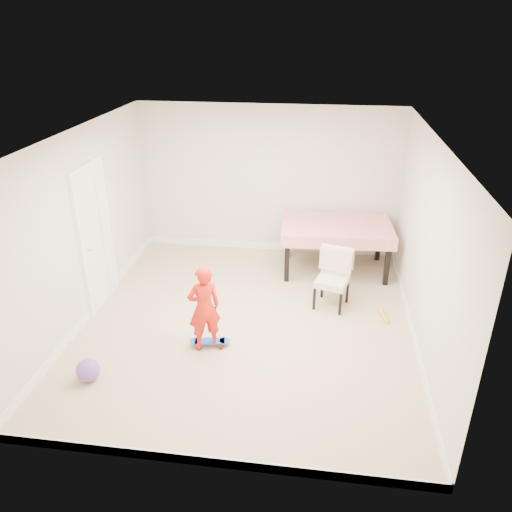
# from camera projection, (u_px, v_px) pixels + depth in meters

# --- Properties ---
(ground) EXTENTS (5.00, 5.00, 0.00)m
(ground) POSITION_uv_depth(u_px,v_px,m) (247.00, 323.00, 6.98)
(ground) COLOR tan
(ground) RESTS_ON ground
(ceiling) EXTENTS (4.50, 5.00, 0.04)m
(ceiling) POSITION_uv_depth(u_px,v_px,m) (245.00, 138.00, 5.87)
(ceiling) COLOR white
(ceiling) RESTS_ON wall_back
(wall_back) EXTENTS (4.50, 0.04, 2.60)m
(wall_back) POSITION_uv_depth(u_px,v_px,m) (268.00, 181.00, 8.63)
(wall_back) COLOR beige
(wall_back) RESTS_ON ground
(wall_front) EXTENTS (4.50, 0.04, 2.60)m
(wall_front) POSITION_uv_depth(u_px,v_px,m) (201.00, 354.00, 4.21)
(wall_front) COLOR beige
(wall_front) RESTS_ON ground
(wall_left) EXTENTS (0.04, 5.00, 2.60)m
(wall_left) POSITION_uv_depth(u_px,v_px,m) (82.00, 229.00, 6.70)
(wall_left) COLOR beige
(wall_left) RESTS_ON ground
(wall_right) EXTENTS (0.04, 5.00, 2.60)m
(wall_right) POSITION_uv_depth(u_px,v_px,m) (425.00, 248.00, 6.14)
(wall_right) COLOR beige
(wall_right) RESTS_ON ground
(door) EXTENTS (0.11, 0.94, 2.11)m
(door) POSITION_uv_depth(u_px,v_px,m) (95.00, 239.00, 7.08)
(door) COLOR white
(door) RESTS_ON ground
(baseboard_back) EXTENTS (4.50, 0.02, 0.12)m
(baseboard_back) POSITION_uv_depth(u_px,v_px,m) (268.00, 246.00, 9.18)
(baseboard_back) COLOR white
(baseboard_back) RESTS_ON ground
(baseboard_front) EXTENTS (4.50, 0.02, 0.12)m
(baseboard_front) POSITION_uv_depth(u_px,v_px,m) (207.00, 461.00, 4.73)
(baseboard_front) COLOR white
(baseboard_front) RESTS_ON ground
(baseboard_left) EXTENTS (0.02, 5.00, 0.12)m
(baseboard_left) POSITION_uv_depth(u_px,v_px,m) (95.00, 308.00, 7.23)
(baseboard_left) COLOR white
(baseboard_left) RESTS_ON ground
(baseboard_right) EXTENTS (0.02, 5.00, 0.12)m
(baseboard_right) POSITION_uv_depth(u_px,v_px,m) (412.00, 332.00, 6.68)
(baseboard_right) COLOR white
(baseboard_right) RESTS_ON ground
(dining_table) EXTENTS (1.84, 1.22, 0.84)m
(dining_table) POSITION_uv_depth(u_px,v_px,m) (335.00, 247.00, 8.27)
(dining_table) COLOR red
(dining_table) RESTS_ON ground
(dining_chair) EXTENTS (0.62, 0.68, 0.88)m
(dining_chair) POSITION_uv_depth(u_px,v_px,m) (332.00, 279.00, 7.21)
(dining_chair) COLOR white
(dining_chair) RESTS_ON ground
(skateboard) EXTENTS (0.55, 0.28, 0.08)m
(skateboard) POSITION_uv_depth(u_px,v_px,m) (210.00, 343.00, 6.48)
(skateboard) COLOR blue
(skateboard) RESTS_ON ground
(child) EXTENTS (0.50, 0.44, 1.14)m
(child) POSITION_uv_depth(u_px,v_px,m) (204.00, 310.00, 6.21)
(child) COLOR red
(child) RESTS_ON ground
(balloon) EXTENTS (0.28, 0.28, 0.28)m
(balloon) POSITION_uv_depth(u_px,v_px,m) (88.00, 370.00, 5.83)
(balloon) COLOR #7249B1
(balloon) RESTS_ON ground
(foam_toy) EXTENTS (0.15, 0.40, 0.06)m
(foam_toy) POSITION_uv_depth(u_px,v_px,m) (383.00, 315.00, 7.11)
(foam_toy) COLOR gold
(foam_toy) RESTS_ON ground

